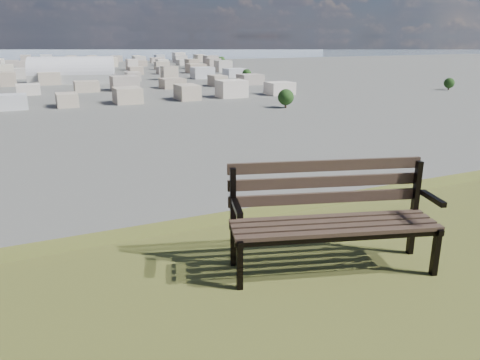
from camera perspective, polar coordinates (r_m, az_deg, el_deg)
name	(u,v)px	position (r m, az deg, el deg)	size (l,w,h in m)	color
park_bench	(331,211)	(4.28, 11.04, -3.70)	(1.91, 1.08, 0.95)	#443227
arena	(73,75)	(305.72, -19.72, 11.98)	(51.80, 30.63, 20.47)	#B5B6B1
city_blocks	(26,69)	(395.69, -24.67, 12.20)	(395.00, 361.00, 7.00)	beige
bay_water	(21,53)	(900.94, -25.17, 13.84)	(2400.00, 700.00, 0.12)	#899DAF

